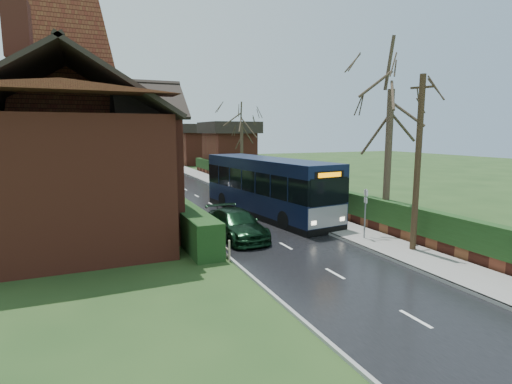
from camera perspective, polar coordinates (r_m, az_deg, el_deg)
name	(u,v)px	position (r m, az deg, el deg)	size (l,w,h in m)	color
ground	(268,236)	(20.60, 1.69, -6.33)	(140.00, 140.00, 0.00)	#334D21
road	(211,204)	(29.75, -6.48, -1.70)	(6.00, 100.00, 0.02)	black
pavement	(263,199)	(31.21, 1.00, -1.05)	(2.50, 100.00, 0.14)	slate
kerb_right	(249,200)	(30.74, -1.03, -1.20)	(0.12, 100.00, 0.14)	gray
kerb_left	(170,206)	(29.02, -12.25, -2.03)	(0.12, 100.00, 0.10)	gray
front_hedge	(171,209)	(23.90, -11.98, -2.46)	(1.20, 16.00, 1.60)	black
picket_fence	(184,214)	(24.12, -10.21, -3.15)	(0.10, 16.00, 0.90)	gray
right_wall_hedge	(281,186)	(31.73, 3.56, 0.83)	(0.60, 50.00, 1.80)	maroon
brick_house	(77,150)	(22.83, -24.18, 5.51)	(9.30, 14.60, 10.30)	maroon
bus	(267,187)	(25.46, 1.60, 0.69)	(4.22, 12.22, 3.64)	#0E1733
car_silver	(167,193)	(30.90, -12.56, -0.13)	(1.71, 4.24, 1.45)	silver
car_green	(236,224)	(20.10, -2.82, -4.64)	(1.99, 4.89, 1.42)	black
car_distant	(160,166)	(56.38, -13.60, 3.59)	(1.27, 3.64, 1.20)	black
bus_stop_sign	(365,207)	(20.11, 15.36, -2.06)	(0.18, 0.38, 2.57)	slate
telegraph_pole	(418,165)	(18.62, 22.09, 3.63)	(0.48, 0.94, 7.71)	#302215
tree_right_near	(392,79)	(21.88, 18.84, 15.05)	(4.92, 4.92, 10.62)	#3B2E23
tree_right_far	(242,119)	(42.91, -2.08, 10.40)	(4.61, 4.61, 8.90)	#382C21
tree_house_side	(10,97)	(29.13, -31.72, 11.48)	(4.36, 4.36, 9.91)	#3C3124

